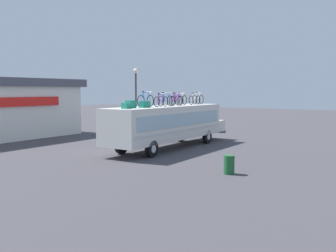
{
  "coord_description": "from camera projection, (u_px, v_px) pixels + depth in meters",
  "views": [
    {
      "loc": [
        -21.6,
        -13.95,
        3.85
      ],
      "look_at": [
        0.15,
        0.0,
        1.5
      ],
      "focal_mm": 41.62,
      "sensor_mm": 36.0,
      "label": 1
    }
  ],
  "objects": [
    {
      "name": "trash_bin",
      "position": [
        229.0,
        165.0,
        17.97
      ],
      "size": [
        0.5,
        0.5,
        0.87
      ],
      "primitive_type": "cylinder",
      "color": "#1E592D",
      "rests_on": "ground"
    },
    {
      "name": "street_lamp",
      "position": [
        136.0,
        95.0,
        29.7
      ],
      "size": [
        0.37,
        0.37,
        5.53
      ],
      "color": "#38383D",
      "rests_on": "ground"
    },
    {
      "name": "rooftop_bicycle_6",
      "position": [
        181.0,
        100.0,
        27.86
      ],
      "size": [
        1.69,
        0.44,
        0.9
      ],
      "color": "black",
      "rests_on": "bus"
    },
    {
      "name": "rooftop_bicycle_4",
      "position": [
        176.0,
        100.0,
        26.14
      ],
      "size": [
        1.64,
        0.44,
        0.88
      ],
      "color": "black",
      "rests_on": "bus"
    },
    {
      "name": "rooftop_bicycle_5",
      "position": [
        177.0,
        100.0,
        27.0
      ],
      "size": [
        1.66,
        0.44,
        0.88
      ],
      "color": "black",
      "rests_on": "bus"
    },
    {
      "name": "rooftop_bicycle_3",
      "position": [
        165.0,
        100.0,
        25.51
      ],
      "size": [
        1.78,
        0.44,
        0.92
      ],
      "color": "black",
      "rests_on": "bus"
    },
    {
      "name": "ground_plane",
      "position": [
        167.0,
        148.0,
        25.96
      ],
      "size": [
        120.0,
        120.0,
        0.0
      ],
      "primitive_type": "plane",
      "color": "#423F44"
    },
    {
      "name": "luggage_bag_3",
      "position": [
        145.0,
        104.0,
        23.35
      ],
      "size": [
        0.74,
        0.34,
        0.39
      ],
      "primitive_type": "cube",
      "color": "#1E7F66",
      "rests_on": "bus"
    },
    {
      "name": "rooftop_bicycle_8",
      "position": [
        198.0,
        99.0,
        29.13
      ],
      "size": [
        1.7,
        0.44,
        0.91
      ],
      "color": "black",
      "rests_on": "bus"
    },
    {
      "name": "bus",
      "position": [
        169.0,
        123.0,
        26.02
      ],
      "size": [
        12.3,
        2.61,
        2.83
      ],
      "color": "silver",
      "rests_on": "ground"
    },
    {
      "name": "luggage_bag_2",
      "position": [
        131.0,
        104.0,
        22.8
      ],
      "size": [
        0.5,
        0.45,
        0.45
      ],
      "primitive_type": "cube",
      "color": "#1E7F66",
      "rests_on": "bus"
    },
    {
      "name": "rooftop_bicycle_1",
      "position": [
        146.0,
        100.0,
        24.16
      ],
      "size": [
        1.73,
        0.44,
        0.98
      ],
      "color": "black",
      "rests_on": "bus"
    },
    {
      "name": "rooftop_bicycle_2",
      "position": [
        161.0,
        101.0,
        24.55
      ],
      "size": [
        1.63,
        0.44,
        0.86
      ],
      "color": "black",
      "rests_on": "bus"
    },
    {
      "name": "rooftop_bicycle_7",
      "position": [
        195.0,
        100.0,
        28.37
      ],
      "size": [
        1.68,
        0.44,
        0.87
      ],
      "color": "black",
      "rests_on": "bus"
    },
    {
      "name": "luggage_bag_1",
      "position": [
        127.0,
        106.0,
        21.87
      ],
      "size": [
        0.49,
        0.39,
        0.33
      ],
      "primitive_type": "cube",
      "color": "#1E7F66",
      "rests_on": "bus"
    }
  ]
}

